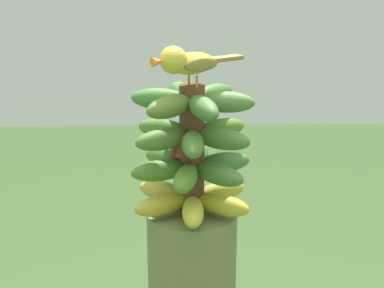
{
  "coord_description": "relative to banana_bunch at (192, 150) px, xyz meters",
  "views": [
    {
      "loc": [
        1.17,
        -0.03,
        1.51
      ],
      "look_at": [
        0.0,
        0.0,
        1.13
      ],
      "focal_mm": 55.93,
      "sensor_mm": 36.0,
      "label": 1
    }
  ],
  "objects": [
    {
      "name": "perched_bird",
      "position": [
        0.02,
        -0.01,
        0.19
      ],
      "size": [
        0.13,
        0.19,
        0.08
      ],
      "color": "#C68933",
      "rests_on": "banana_bunch"
    },
    {
      "name": "banana_bunch",
      "position": [
        0.0,
        0.0,
        0.0
      ],
      "size": [
        0.27,
        0.26,
        0.28
      ],
      "color": "brown",
      "rests_on": "banana_tree"
    }
  ]
}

